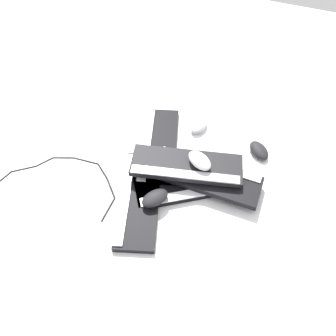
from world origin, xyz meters
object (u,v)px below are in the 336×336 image
keyboard_3 (206,176)px  keyboard_4 (186,166)px  keyboard_1 (159,145)px  mouse_2 (200,160)px  mouse_3 (259,150)px  mouse_1 (155,198)px  keyboard_0 (190,184)px  keyboard_2 (139,198)px  mouse_0 (199,126)px

keyboard_3 → keyboard_4: (-0.08, -0.00, 0.03)m
keyboard_1 → mouse_2: 0.25m
mouse_2 → mouse_3: size_ratio=1.00×
keyboard_4 → mouse_1: (-0.06, -0.17, -0.02)m
mouse_1 → mouse_3: (0.31, 0.41, -0.03)m
keyboard_0 → mouse_3: 0.35m
mouse_1 → keyboard_0: bearing=-1.3°
keyboard_4 → mouse_1: size_ratio=4.21×
keyboard_0 → mouse_2: mouse_2 is taller
keyboard_2 → mouse_3: bearing=47.6°
keyboard_0 → keyboard_3: bearing=39.5°
keyboard_2 → mouse_2: (0.18, 0.19, 0.10)m
keyboard_3 → mouse_1: size_ratio=4.01×
keyboard_0 → keyboard_1: size_ratio=0.96×
mouse_0 → mouse_1: bearing=6.5°
mouse_1 → mouse_3: mouse_1 is taller
keyboard_1 → mouse_2: mouse_2 is taller
keyboard_3 → mouse_1: 0.23m
keyboard_3 → keyboard_2: bearing=-139.8°
keyboard_0 → keyboard_4: size_ratio=0.97×
keyboard_1 → mouse_3: 0.44m
keyboard_2 → keyboard_4: (0.13, 0.18, 0.06)m
mouse_0 → keyboard_0: bearing=21.8°
mouse_3 → keyboard_4: bearing=-89.4°
mouse_0 → mouse_1: mouse_1 is taller
keyboard_1 → keyboard_4: keyboard_4 is taller
keyboard_3 → mouse_0: bearing=113.4°
mouse_0 → mouse_2: (0.09, -0.27, 0.09)m
keyboard_4 → mouse_3: (0.25, 0.24, -0.05)m
keyboard_4 → keyboard_0: bearing=-50.0°
mouse_1 → mouse_0: bearing=31.1°
keyboard_2 → mouse_0: 0.47m
keyboard_1 → mouse_0: bearing=54.5°
keyboard_1 → mouse_1: mouse_1 is taller
keyboard_0 → keyboard_2: (-0.16, -0.14, 0.00)m
keyboard_3 → mouse_2: bearing=158.1°
keyboard_0 → keyboard_3: keyboard_3 is taller
keyboard_0 → keyboard_4: keyboard_4 is taller
mouse_3 → mouse_0: bearing=-142.1°
keyboard_1 → keyboard_2: size_ratio=1.00×
mouse_0 → mouse_3: bearing=90.2°
keyboard_0 → mouse_3: (0.22, 0.28, 0.01)m
mouse_3 → keyboard_0: bearing=-81.2°
keyboard_3 → mouse_3: (0.17, 0.24, -0.02)m
keyboard_0 → mouse_0: 0.33m
mouse_1 → keyboard_3: bearing=-5.7°
mouse_0 → mouse_2: size_ratio=1.00×
keyboard_3 → mouse_1: mouse_1 is taller
mouse_0 → mouse_1: 0.46m
mouse_2 → mouse_3: bearing=-101.7°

